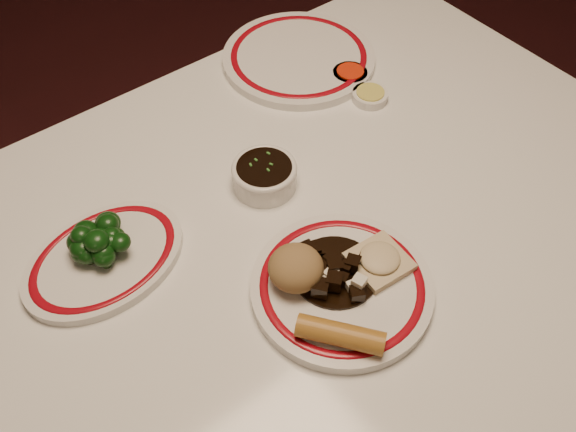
{
  "coord_description": "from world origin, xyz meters",
  "views": [
    {
      "loc": [
        -0.41,
        -0.45,
        1.5
      ],
      "look_at": [
        -0.05,
        0.01,
        0.8
      ],
      "focal_mm": 40.0,
      "sensor_mm": 36.0,
      "label": 1
    }
  ],
  "objects_px": {
    "soy_bowl": "(265,176)",
    "rice_mound": "(296,268)",
    "dining_table": "(315,261)",
    "fried_wonton": "(379,260)",
    "spring_roll": "(340,334)",
    "broccoli_pile": "(97,241)",
    "main_plate": "(342,287)",
    "broccoli_plate": "(104,259)",
    "stirfry_heap": "(332,271)"
  },
  "relations": [
    {
      "from": "main_plate",
      "to": "dining_table",
      "type": "bearing_deg",
      "value": 66.18
    },
    {
      "from": "broccoli_plate",
      "to": "dining_table",
      "type": "bearing_deg",
      "value": -25.12
    },
    {
      "from": "dining_table",
      "to": "broccoli_plate",
      "type": "distance_m",
      "value": 0.33
    },
    {
      "from": "spring_roll",
      "to": "broccoli_plate",
      "type": "xyz_separation_m",
      "value": [
        -0.18,
        0.31,
        -0.02
      ]
    },
    {
      "from": "dining_table",
      "to": "spring_roll",
      "type": "bearing_deg",
      "value": -121.78
    },
    {
      "from": "dining_table",
      "to": "spring_roll",
      "type": "height_order",
      "value": "spring_roll"
    },
    {
      "from": "fried_wonton",
      "to": "soy_bowl",
      "type": "xyz_separation_m",
      "value": [
        -0.03,
        0.23,
        -0.01
      ]
    },
    {
      "from": "stirfry_heap",
      "to": "spring_roll",
      "type": "bearing_deg",
      "value": -124.63
    },
    {
      "from": "rice_mound",
      "to": "main_plate",
      "type": "bearing_deg",
      "value": -45.25
    },
    {
      "from": "main_plate",
      "to": "broccoli_pile",
      "type": "distance_m",
      "value": 0.35
    },
    {
      "from": "fried_wonton",
      "to": "dining_table",
      "type": "bearing_deg",
      "value": 96.45
    },
    {
      "from": "dining_table",
      "to": "main_plate",
      "type": "xyz_separation_m",
      "value": [
        -0.05,
        -0.11,
        0.1
      ]
    },
    {
      "from": "main_plate",
      "to": "broccoli_plate",
      "type": "height_order",
      "value": "main_plate"
    },
    {
      "from": "dining_table",
      "to": "fried_wonton",
      "type": "height_order",
      "value": "fried_wonton"
    },
    {
      "from": "stirfry_heap",
      "to": "broccoli_pile",
      "type": "xyz_separation_m",
      "value": [
        -0.23,
        0.24,
        0.01
      ]
    },
    {
      "from": "stirfry_heap",
      "to": "broccoli_pile",
      "type": "relative_size",
      "value": 1.41
    },
    {
      "from": "stirfry_heap",
      "to": "soy_bowl",
      "type": "bearing_deg",
      "value": 79.64
    },
    {
      "from": "dining_table",
      "to": "fried_wonton",
      "type": "bearing_deg",
      "value": -83.55
    },
    {
      "from": "broccoli_plate",
      "to": "broccoli_pile",
      "type": "height_order",
      "value": "broccoli_pile"
    },
    {
      "from": "spring_roll",
      "to": "fried_wonton",
      "type": "bearing_deg",
      "value": -12.24
    },
    {
      "from": "main_plate",
      "to": "stirfry_heap",
      "type": "xyz_separation_m",
      "value": [
        -0.0,
        0.02,
        0.02
      ]
    },
    {
      "from": "soy_bowl",
      "to": "spring_roll",
      "type": "bearing_deg",
      "value": -108.16
    },
    {
      "from": "main_plate",
      "to": "fried_wonton",
      "type": "xyz_separation_m",
      "value": [
        0.06,
        -0.01,
        0.02
      ]
    },
    {
      "from": "main_plate",
      "to": "rice_mound",
      "type": "relative_size",
      "value": 4.1
    },
    {
      "from": "soy_bowl",
      "to": "rice_mound",
      "type": "bearing_deg",
      "value": -114.13
    },
    {
      "from": "broccoli_plate",
      "to": "broccoli_pile",
      "type": "distance_m",
      "value": 0.03
    },
    {
      "from": "broccoli_pile",
      "to": "spring_roll",
      "type": "bearing_deg",
      "value": -61.28
    },
    {
      "from": "spring_roll",
      "to": "stirfry_heap",
      "type": "bearing_deg",
      "value": 18.01
    },
    {
      "from": "dining_table",
      "to": "soy_bowl",
      "type": "bearing_deg",
      "value": 96.78
    },
    {
      "from": "main_plate",
      "to": "broccoli_plate",
      "type": "relative_size",
      "value": 1.2
    },
    {
      "from": "dining_table",
      "to": "main_plate",
      "type": "relative_size",
      "value": 3.86
    },
    {
      "from": "soy_bowl",
      "to": "broccoli_plate",
      "type": "bearing_deg",
      "value": 175.92
    },
    {
      "from": "stirfry_heap",
      "to": "rice_mound",
      "type": "bearing_deg",
      "value": 149.01
    },
    {
      "from": "spring_roll",
      "to": "broccoli_pile",
      "type": "distance_m",
      "value": 0.36
    },
    {
      "from": "spring_roll",
      "to": "broccoli_plate",
      "type": "height_order",
      "value": "spring_roll"
    },
    {
      "from": "main_plate",
      "to": "spring_roll",
      "type": "relative_size",
      "value": 2.75
    },
    {
      "from": "main_plate",
      "to": "broccoli_plate",
      "type": "xyz_separation_m",
      "value": [
        -0.23,
        0.24,
        -0.0
      ]
    },
    {
      "from": "dining_table",
      "to": "broccoli_pile",
      "type": "bearing_deg",
      "value": 153.06
    },
    {
      "from": "fried_wonton",
      "to": "stirfry_heap",
      "type": "distance_m",
      "value": 0.07
    },
    {
      "from": "rice_mound",
      "to": "soy_bowl",
      "type": "relative_size",
      "value": 0.76
    },
    {
      "from": "stirfry_heap",
      "to": "broccoli_plate",
      "type": "relative_size",
      "value": 0.47
    },
    {
      "from": "stirfry_heap",
      "to": "soy_bowl",
      "type": "relative_size",
      "value": 1.23
    },
    {
      "from": "rice_mound",
      "to": "broccoli_pile",
      "type": "bearing_deg",
      "value": 131.9
    },
    {
      "from": "fried_wonton",
      "to": "broccoli_plate",
      "type": "distance_m",
      "value": 0.39
    },
    {
      "from": "rice_mound",
      "to": "spring_roll",
      "type": "distance_m",
      "value": 0.11
    },
    {
      "from": "broccoli_pile",
      "to": "soy_bowl",
      "type": "height_order",
      "value": "broccoli_pile"
    },
    {
      "from": "main_plate",
      "to": "broccoli_plate",
      "type": "bearing_deg",
      "value": 133.79
    },
    {
      "from": "main_plate",
      "to": "soy_bowl",
      "type": "bearing_deg",
      "value": 80.99
    },
    {
      "from": "spring_roll",
      "to": "soy_bowl",
      "type": "relative_size",
      "value": 1.13
    },
    {
      "from": "spring_roll",
      "to": "rice_mound",
      "type": "bearing_deg",
      "value": 45.3
    }
  ]
}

